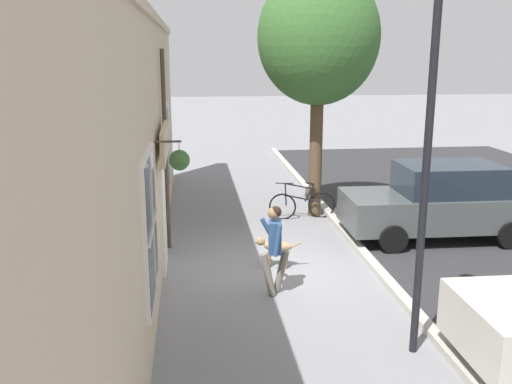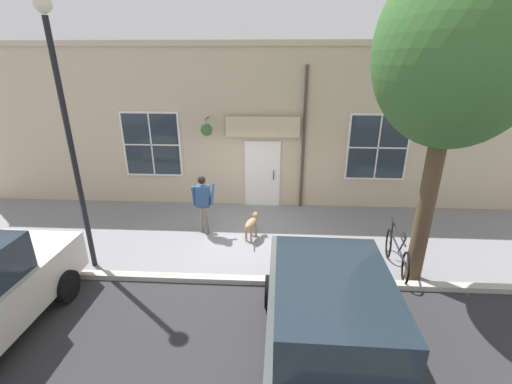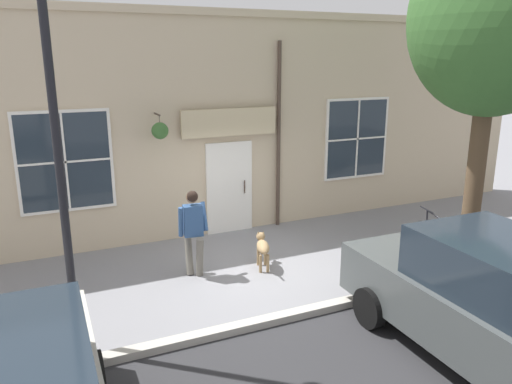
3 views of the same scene
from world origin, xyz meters
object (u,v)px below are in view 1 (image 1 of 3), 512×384
object	(u,v)px
street_tree_by_curb	(318,42)
parked_car_mid_block	(441,201)
leaning_bicycle	(302,204)
dog_on_leash	(275,247)
pedestrian_walking	(275,242)
street_lamp	(431,107)

from	to	relation	value
street_tree_by_curb	parked_car_mid_block	distance (m)	4.88
leaning_bicycle	parked_car_mid_block	size ratio (longest dim) A/B	0.40
dog_on_leash	street_tree_by_curb	xyz separation A→B (m)	(1.57, 3.58, 4.04)
parked_car_mid_block	leaning_bicycle	bearing A→B (deg)	145.46
pedestrian_walking	leaning_bicycle	xyz separation A→B (m)	(1.42, 4.64, -0.59)
street_tree_by_curb	leaning_bicycle	distance (m)	4.11
dog_on_leash	pedestrian_walking	bearing A→B (deg)	-98.93
parked_car_mid_block	pedestrian_walking	bearing A→B (deg)	-147.81
pedestrian_walking	dog_on_leash	distance (m)	1.43
pedestrian_walking	dog_on_leash	world-z (taller)	pedestrian_walking
dog_on_leash	leaning_bicycle	xyz separation A→B (m)	(1.21, 3.34, -0.05)
dog_on_leash	leaning_bicycle	size ratio (longest dim) A/B	0.55
leaning_bicycle	street_lamp	world-z (taller)	street_lamp
pedestrian_walking	street_lamp	xyz separation A→B (m)	(1.71, -2.23, 2.55)
pedestrian_walking	parked_car_mid_block	world-z (taller)	parked_car_mid_block
dog_on_leash	street_lamp	bearing A→B (deg)	-66.94
street_tree_by_curb	street_lamp	bearing A→B (deg)	-90.55
pedestrian_walking	street_lamp	distance (m)	3.79
street_tree_by_curb	parked_car_mid_block	size ratio (longest dim) A/B	1.44
street_tree_by_curb	street_lamp	size ratio (longest dim) A/B	1.14
dog_on_leash	street_lamp	size ratio (longest dim) A/B	0.17
pedestrian_walking	leaning_bicycle	size ratio (longest dim) A/B	0.94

